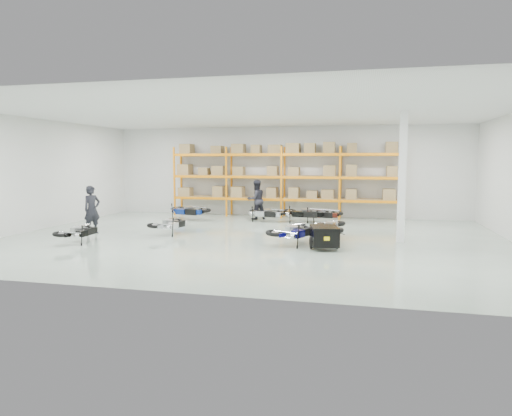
% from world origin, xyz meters
% --- Properties ---
extents(room, '(18.00, 18.00, 18.00)m').
position_xyz_m(room, '(0.00, 0.00, 2.25)').
color(room, '#ACBFB0').
rests_on(room, ground).
extents(pallet_rack, '(11.28, 0.98, 3.62)m').
position_xyz_m(pallet_rack, '(-0.00, 6.45, 2.26)').
color(pallet_rack, orange).
rests_on(pallet_rack, ground).
extents(structural_column, '(0.25, 0.25, 4.50)m').
position_xyz_m(structural_column, '(5.20, 0.50, 2.25)').
color(structural_column, white).
rests_on(structural_column, ground).
extents(moto_blue_centre, '(1.61, 2.05, 1.19)m').
position_xyz_m(moto_blue_centre, '(1.68, -0.87, 0.56)').
color(moto_blue_centre, '#090853').
rests_on(moto_blue_centre, ground).
extents(moto_silver_left, '(1.13, 1.78, 1.07)m').
position_xyz_m(moto_silver_left, '(-3.26, 0.14, 0.50)').
color(moto_silver_left, '#B6B8BD').
rests_on(moto_silver_left, ground).
extents(moto_black_far_left, '(0.81, 1.59, 1.03)m').
position_xyz_m(moto_black_far_left, '(-5.57, -2.26, 0.48)').
color(moto_black_far_left, black).
rests_on(moto_black_far_left, ground).
extents(moto_touring_right, '(0.99, 1.98, 1.27)m').
position_xyz_m(moto_touring_right, '(2.74, 0.15, 0.60)').
color(moto_touring_right, black).
rests_on(moto_touring_right, ground).
extents(trailer, '(1.04, 1.79, 0.73)m').
position_xyz_m(trailer, '(2.74, -1.45, 0.43)').
color(trailer, black).
rests_on(trailer, ground).
extents(moto_back_a, '(2.04, 1.36, 1.21)m').
position_xyz_m(moto_back_a, '(-4.19, 4.28, 0.57)').
color(moto_back_a, navy).
rests_on(moto_back_a, ground).
extents(moto_back_b, '(1.82, 1.19, 1.08)m').
position_xyz_m(moto_back_b, '(-0.45, 4.57, 0.51)').
color(moto_back_b, '#A5A9AE').
rests_on(moto_back_b, ground).
extents(moto_back_c, '(1.98, 1.19, 1.21)m').
position_xyz_m(moto_back_c, '(1.32, 4.58, 0.57)').
color(moto_back_c, black).
rests_on(moto_back_c, ground).
extents(moto_back_d, '(1.80, 1.07, 1.10)m').
position_xyz_m(moto_back_d, '(2.03, 4.79, 0.52)').
color(moto_back_d, '#41130D').
rests_on(moto_back_d, ground).
extents(person_left, '(0.70, 0.80, 1.85)m').
position_xyz_m(person_left, '(-6.27, -0.34, 0.93)').
color(person_left, black).
rests_on(person_left, ground).
extents(person_back, '(1.17, 1.15, 1.90)m').
position_xyz_m(person_back, '(-1.08, 5.25, 0.95)').
color(person_back, black).
rests_on(person_back, ground).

